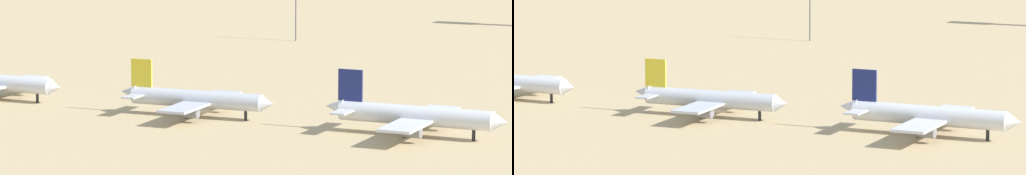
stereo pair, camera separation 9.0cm
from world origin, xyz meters
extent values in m
plane|color=tan|center=(0.00, 0.00, 0.00)|extent=(4000.00, 4000.00, 0.00)
cone|color=silver|center=(-30.26, -6.51, 3.41)|extent=(2.44, 3.09, 3.09)
cube|color=silver|center=(-43.59, -6.49, 2.93)|extent=(5.57, 26.01, 0.46)
cylinder|color=slate|center=(-42.77, -0.39, 1.79)|extent=(2.93, 1.79, 1.79)
cylinder|color=black|center=(-34.52, -6.50, 0.89)|extent=(0.57, 0.57, 1.79)
cylinder|color=silver|center=(1.59, -6.19, 3.44)|extent=(26.43, 5.47, 3.28)
cone|color=silver|center=(15.82, -4.99, 3.44)|extent=(2.71, 3.31, 3.12)
cone|color=silver|center=(-12.63, -7.39, 3.94)|extent=(3.50, 3.05, 2.79)
cube|color=yellow|center=(-9.85, -7.15, 7.75)|extent=(4.28, 0.77, 5.33)
cube|color=silver|center=(-10.12, -3.88, 3.77)|extent=(3.08, 5.78, 0.30)
cube|color=silver|center=(-9.57, -10.42, 3.77)|extent=(3.08, 5.78, 0.30)
cube|color=silver|center=(2.41, -6.12, 2.95)|extent=(7.76, 26.62, 0.46)
cylinder|color=slate|center=(2.71, 0.08, 1.80)|extent=(3.09, 2.05, 1.80)
cylinder|color=slate|center=(3.75, -12.18, 1.80)|extent=(3.09, 2.05, 1.80)
cylinder|color=black|center=(11.53, -5.35, 0.90)|extent=(0.57, 0.57, 1.80)
cylinder|color=black|center=(0.20, -4.33, 0.90)|extent=(0.57, 0.57, 1.80)
cylinder|color=black|center=(0.53, -8.25, 0.90)|extent=(0.57, 0.57, 1.80)
cylinder|color=silver|center=(45.22, -5.54, 3.67)|extent=(28.09, 4.70, 3.50)
cone|color=silver|center=(60.41, -4.89, 3.67)|extent=(2.76, 3.43, 3.32)
cone|color=silver|center=(30.03, -6.20, 4.20)|extent=(3.62, 3.12, 2.97)
cube|color=navy|center=(33.00, -6.07, 8.26)|extent=(4.56, 0.63, 5.68)
cube|color=silver|center=(32.84, -2.58, 4.02)|extent=(3.05, 6.06, 0.31)
cube|color=silver|center=(33.15, -9.56, 4.02)|extent=(3.05, 6.06, 0.31)
cube|color=silver|center=(46.09, -5.51, 3.15)|extent=(7.14, 28.20, 0.49)
cylinder|color=slate|center=(46.68, 1.08, 1.92)|extent=(3.23, 2.06, 1.92)
cylinder|color=slate|center=(47.25, -12.02, 1.92)|extent=(3.23, 2.06, 1.92)
cylinder|color=black|center=(55.84, -5.09, 0.96)|extent=(0.61, 0.61, 1.92)
cylinder|color=black|center=(43.82, -3.50, 0.96)|extent=(0.61, 0.61, 1.92)
cylinder|color=black|center=(44.00, -7.70, 0.96)|extent=(0.61, 0.61, 1.92)
cylinder|color=#59595E|center=(-32.43, 106.32, 7.73)|extent=(0.36, 0.36, 15.46)
camera|label=1|loc=(143.08, -255.19, 50.07)|focal=108.69mm
camera|label=2|loc=(143.16, -255.15, 50.07)|focal=108.69mm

